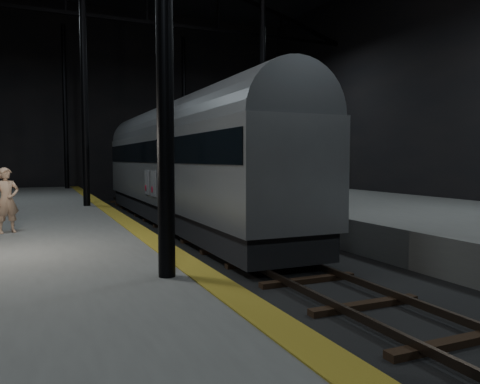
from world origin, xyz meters
TOP-DOWN VIEW (x-y plane):
  - ground at (0.00, 0.00)m, footprint 44.00×44.00m
  - platform_right at (7.50, 0.00)m, footprint 9.00×43.80m
  - tactile_strip at (-3.25, 0.00)m, footprint 0.50×43.80m
  - track at (0.00, 0.00)m, footprint 2.40×43.00m
  - train at (-0.00, 7.92)m, footprint 2.86×19.08m
  - woman at (-6.27, 1.76)m, footprint 0.69×0.58m

SIDE VIEW (x-z plane):
  - ground at x=0.00m, z-range 0.00..0.00m
  - track at x=0.00m, z-range -0.05..0.19m
  - platform_right at x=7.50m, z-range 0.00..1.00m
  - tactile_strip at x=-3.25m, z-range 1.00..1.01m
  - woman at x=-6.27m, z-range 1.00..2.60m
  - train at x=0.00m, z-range 0.30..5.40m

